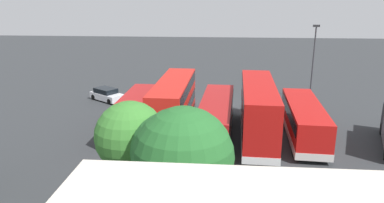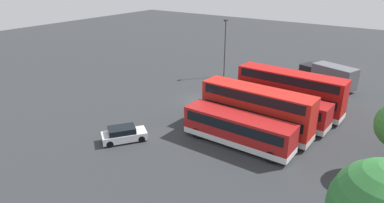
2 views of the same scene
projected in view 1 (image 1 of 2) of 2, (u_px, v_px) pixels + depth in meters
ground_plane at (218, 103)px, 39.85m from camera, size 140.00×140.00×0.00m
bus_single_deck_near_end at (304, 119)px, 29.39m from camera, size 3.21×10.67×2.95m
bus_double_decker_second at (258, 109)px, 29.26m from camera, size 3.08×12.03×4.55m
bus_single_deck_third at (216, 116)px, 30.25m from camera, size 3.21×11.96×2.95m
bus_double_decker_fourth at (174, 105)px, 30.54m from camera, size 2.88×11.20×4.55m
bus_single_deck_fifth at (136, 112)px, 31.20m from camera, size 2.69×10.41×2.95m
car_hatchback_silver at (107, 95)px, 40.55m from camera, size 4.39×3.83×1.43m
lamp_post_tall at (314, 57)px, 40.04m from camera, size 0.70×0.30×8.42m
tree_leftmost at (130, 137)px, 18.66m from camera, size 3.72×3.72×6.14m
tree_midleft at (170, 152)px, 16.82m from camera, size 3.77×3.77×6.16m
tree_midright at (183, 157)px, 15.61m from camera, size 4.49×4.49×6.78m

